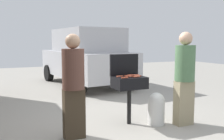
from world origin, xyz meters
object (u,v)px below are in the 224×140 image
hot_dog_10 (120,76)px  person_right (185,75)px  person_left (73,82)px  hot_dog_5 (129,76)px  hot_dog_7 (136,75)px  hot_dog_2 (127,76)px  hot_dog_6 (138,76)px  hot_dog_3 (132,76)px  hot_dog_8 (136,76)px  bbq_grill (129,84)px  hot_dog_4 (137,77)px  parked_minivan (86,57)px  hot_dog_9 (130,75)px  propane_tank (156,108)px  hot_dog_0 (136,75)px  hot_dog_1 (125,78)px

hot_dog_10 → person_right: bearing=-24.6°
person_left → hot_dog_5: bearing=6.7°
hot_dog_7 → person_right: 0.92m
hot_dog_2 → hot_dog_6: size_ratio=1.00×
hot_dog_5 → person_left: size_ratio=0.08×
hot_dog_6 → hot_dog_7: same height
hot_dog_5 → hot_dog_3: bearing=-44.2°
hot_dog_6 → hot_dog_8: bearing=-142.9°
bbq_grill → person_right: bearing=-26.4°
bbq_grill → hot_dog_5: hot_dog_5 is taller
hot_dog_4 → parked_minivan: parked_minivan is taller
hot_dog_10 → hot_dog_2: bearing=6.1°
hot_dog_3 → hot_dog_10: size_ratio=1.00×
hot_dog_4 → hot_dog_7: bearing=66.4°
hot_dog_2 → hot_dog_5: size_ratio=1.00×
hot_dog_7 → hot_dog_2: bearing=-171.2°
bbq_grill → hot_dog_6: 0.23m
hot_dog_5 → hot_dog_9: 0.19m
hot_dog_7 → propane_tank: bearing=-51.6°
hot_dog_7 → hot_dog_0: bearing=-112.9°
hot_dog_4 → hot_dog_9: same height
hot_dog_1 → bbq_grill: bearing=41.6°
hot_dog_10 → propane_tank: 0.93m
hot_dog_1 → propane_tank: size_ratio=0.21×
hot_dog_0 → parked_minivan: size_ratio=0.03×
hot_dog_0 → hot_dog_2: 0.18m
hot_dog_0 → hot_dog_4: 0.17m
hot_dog_4 → hot_dog_3: bearing=142.3°
hot_dog_1 → hot_dog_6: bearing=18.9°
hot_dog_9 → person_right: size_ratio=0.07×
hot_dog_2 → person_right: 1.08m
hot_dog_1 → hot_dog_4: 0.28m
bbq_grill → hot_dog_4: bearing=-52.2°
hot_dog_7 → hot_dog_8: same height
hot_dog_6 → person_left: size_ratio=0.08×
person_left → hot_dog_7: bearing=9.3°
hot_dog_7 → parked_minivan: parked_minivan is taller
hot_dog_1 → person_right: (1.11, -0.30, 0.03)m
hot_dog_2 → hot_dog_3: 0.13m
hot_dog_1 → hot_dog_0: bearing=28.9°
hot_dog_1 → hot_dog_4: (0.27, 0.04, 0.00)m
hot_dog_10 → hot_dog_9: bearing=17.4°
propane_tank → person_left: 1.73m
hot_dog_8 → hot_dog_10: (-0.28, 0.13, 0.00)m
hot_dog_1 → hot_dog_8: size_ratio=1.00×
hot_dog_10 → parked_minivan: size_ratio=0.03×
hot_dog_4 → hot_dog_8: size_ratio=1.00×
bbq_grill → hot_dog_10: size_ratio=7.05×
bbq_grill → hot_dog_3: size_ratio=7.05×
bbq_grill → hot_dog_7: bearing=26.6°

